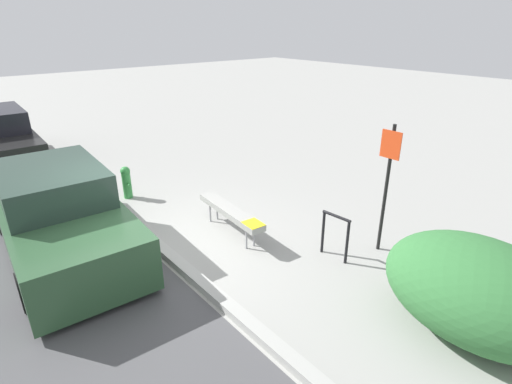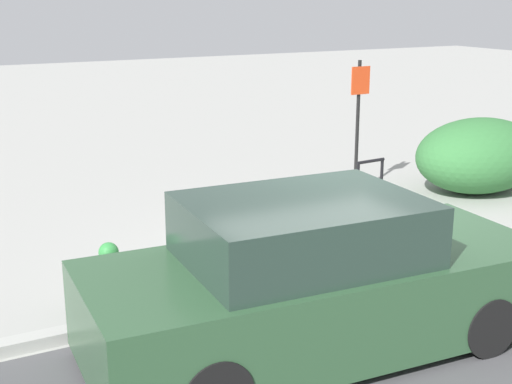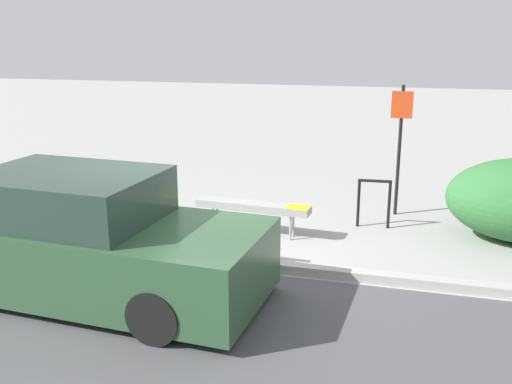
% 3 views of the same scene
% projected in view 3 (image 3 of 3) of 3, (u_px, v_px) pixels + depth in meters
% --- Properties ---
extents(ground_plane, '(60.00, 60.00, 0.00)m').
position_uv_depth(ground_plane, '(209.00, 263.00, 8.05)').
color(ground_plane, '#9E9E99').
extents(curb, '(60.00, 0.20, 0.13)m').
position_uv_depth(curb, '(208.00, 259.00, 8.03)').
color(curb, '#A8A8A3').
rests_on(curb, ground_plane).
extents(bench, '(1.90, 0.44, 0.53)m').
position_uv_depth(bench, '(253.00, 207.00, 9.14)').
color(bench, '#99999E').
rests_on(bench, ground_plane).
extents(bike_rack, '(0.55, 0.09, 0.83)m').
position_uv_depth(bike_rack, '(374.00, 198.00, 9.45)').
color(bike_rack, black).
rests_on(bike_rack, ground_plane).
extents(sign_post, '(0.36, 0.08, 2.30)m').
position_uv_depth(sign_post, '(400.00, 138.00, 9.91)').
color(sign_post, black).
rests_on(sign_post, ground_plane).
extents(fire_hydrant, '(0.36, 0.22, 0.77)m').
position_uv_depth(fire_hydrant, '(64.00, 210.00, 9.13)').
color(fire_hydrant, '#338C3F').
rests_on(fire_hydrant, ground_plane).
extents(parked_car_near, '(4.59, 2.02, 1.53)m').
position_uv_depth(parked_car_near, '(81.00, 240.00, 6.98)').
color(parked_car_near, black).
rests_on(parked_car_near, ground_plane).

